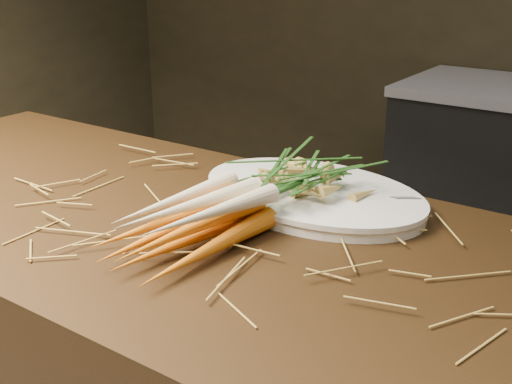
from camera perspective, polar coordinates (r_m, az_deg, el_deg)
straw_bedding at (r=0.99m, az=6.31°, el=-5.71°), size 1.40×0.60×0.02m
root_veg_bunch at (r=1.11m, az=-0.04°, el=-0.32°), size 0.22×0.57×0.10m
serving_platter at (r=1.21m, az=4.99°, el=-0.39°), size 0.47×0.34×0.02m
roasted_veg_heap at (r=1.20m, az=5.04°, el=1.25°), size 0.23×0.18×0.05m
serving_fork at (r=1.11m, az=11.10°, el=-1.92°), size 0.15×0.11×0.00m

